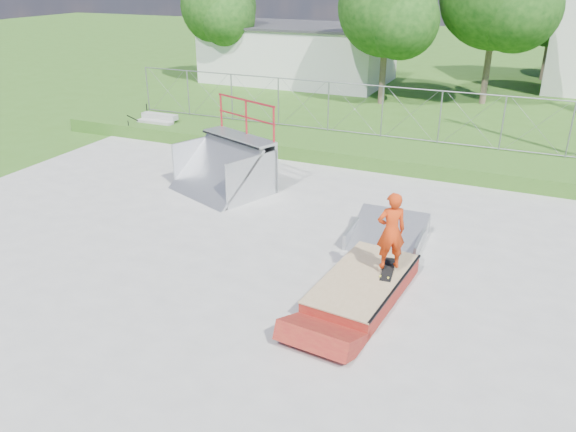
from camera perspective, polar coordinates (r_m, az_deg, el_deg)
name	(u,v)px	position (r m, az deg, el deg)	size (l,w,h in m)	color
ground	(241,290)	(11.54, -4.78, -7.49)	(120.00, 120.00, 0.00)	#35611B
concrete_pad	(241,289)	(11.53, -4.78, -7.41)	(20.00, 16.00, 0.04)	gray
grass_berm	(372,151)	(19.59, 8.54, 6.55)	(24.00, 3.00, 0.50)	#35611B
grind_box	(363,286)	(11.30, 7.63, -7.10)	(1.67, 2.99, 0.43)	maroon
quarter_pipe	(219,150)	(16.13, -7.00, 6.69)	(2.55, 2.16, 2.55)	#AFB1B8
flat_bank_ramp	(387,233)	(13.47, 10.06, -1.71)	(1.68, 1.80, 0.52)	#AFB1B8
skateboard	(388,270)	(11.43, 10.12, -5.41)	(0.22, 0.80, 0.02)	black
skater	(391,234)	(11.07, 10.41, -1.84)	(0.58, 0.38, 1.58)	#BE2F0B
concrete_stairs	(153,126)	(22.55, -13.52, 8.84)	(1.50, 1.60, 0.80)	gray
chain_link_fence	(382,112)	(20.23, 9.53, 10.41)	(20.00, 0.06, 1.80)	gray
utility_building_flat	(299,54)	(33.48, 1.12, 16.13)	(10.00, 6.00, 3.00)	beige
tree_left_near	(391,11)	(27.30, 10.45, 19.80)	(4.76, 4.48, 6.65)	#503D32
tree_left_far	(221,9)	(33.00, -6.83, 20.11)	(4.42, 4.16, 6.18)	#503D32
tree_back_mid	(558,15)	(36.53, 25.72, 17.94)	(4.08, 3.84, 5.70)	#503D32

